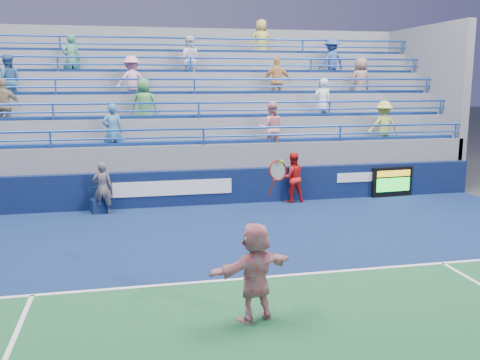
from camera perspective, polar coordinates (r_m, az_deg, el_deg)
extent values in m
plane|color=#333538|center=(10.61, 1.52, -10.50)|extent=(120.00, 120.00, 0.00)
cube|color=#0E1F49|center=(12.64, -0.84, -6.96)|extent=(18.00, 8.40, 0.02)
cube|color=white|center=(10.60, 1.52, -10.39)|extent=(11.00, 0.10, 0.01)
cube|color=white|center=(10.51, 1.65, -10.58)|extent=(0.08, 0.30, 0.01)
cube|color=#0A163C|center=(16.61, -3.75, -0.77)|extent=(18.00, 0.30, 1.10)
cube|color=white|center=(16.33, -7.14, -0.85)|extent=(3.60, 0.02, 0.45)
cube|color=white|center=(17.92, 13.00, 0.31)|extent=(1.80, 0.02, 0.30)
cube|color=slate|center=(19.49, -5.02, 0.91)|extent=(18.00, 5.60, 1.10)
cube|color=slate|center=(19.43, -5.04, 2.00)|extent=(18.00, 5.60, 1.85)
cube|color=navy|center=(16.99, -4.10, 4.09)|extent=(17.40, 0.45, 0.10)
cylinder|color=#204DAD|center=(16.55, -3.92, 5.49)|extent=(18.00, 0.07, 0.07)
cube|color=slate|center=(19.87, -5.23, 3.28)|extent=(18.00, 4.60, 2.60)
cube|color=navy|center=(17.91, -4.58, 6.83)|extent=(17.40, 0.45, 0.10)
cylinder|color=#204DAD|center=(17.49, -4.43, 8.22)|extent=(18.00, 0.07, 0.07)
cube|color=slate|center=(20.32, -5.42, 4.50)|extent=(18.00, 3.60, 3.35)
cube|color=navy|center=(18.87, -5.02, 9.29)|extent=(17.40, 0.45, 0.10)
cylinder|color=#204DAD|center=(18.47, -4.89, 10.66)|extent=(18.00, 0.07, 0.07)
cube|color=slate|center=(20.78, -5.60, 5.67)|extent=(18.00, 2.60, 4.10)
cube|color=navy|center=(19.86, -5.43, 11.51)|extent=(17.40, 0.45, 0.10)
cylinder|color=#204DAD|center=(19.47, -5.31, 12.86)|extent=(18.00, 0.07, 0.07)
cube|color=slate|center=(21.24, -5.78, 6.79)|extent=(18.00, 1.60, 4.85)
cube|color=navy|center=(20.88, -5.80, 13.52)|extent=(17.40, 0.45, 0.10)
cylinder|color=#204DAD|center=(20.51, -5.69, 14.84)|extent=(18.00, 0.07, 0.07)
imported|color=#BDCB4F|center=(18.84, 15.04, 5.56)|extent=(1.13, 0.69, 1.70)
imported|color=#3B8266|center=(19.81, -17.56, 12.18)|extent=(0.71, 0.57, 1.70)
imported|color=pink|center=(17.41, 3.32, 5.51)|extent=(0.91, 0.76, 1.70)
imported|color=#DE9E56|center=(19.47, 3.98, 10.46)|extent=(1.02, 0.47, 1.70)
imported|color=#3F8B48|center=(17.74, -10.18, 7.89)|extent=(0.87, 0.60, 1.70)
imported|color=#D7C153|center=(21.43, 2.26, 14.51)|extent=(0.86, 0.58, 1.70)
imported|color=teal|center=(16.79, -13.42, 5.06)|extent=(0.67, 0.49, 1.70)
imported|color=pink|center=(18.72, -11.45, 10.28)|extent=(1.21, 0.85, 1.70)
imported|color=gray|center=(18.10, -23.82, 7.21)|extent=(1.01, 0.45, 1.70)
imported|color=#315E95|center=(19.07, -23.51, 9.62)|extent=(0.92, 0.76, 1.70)
imported|color=#2F4F8D|center=(21.22, 9.73, 12.38)|extent=(1.23, 0.92, 1.70)
imported|color=white|center=(19.87, -5.47, 12.61)|extent=(0.92, 0.77, 1.70)
imported|color=white|center=(18.97, 8.77, 8.10)|extent=(0.63, 0.42, 1.70)
imported|color=#967264|center=(20.59, 12.73, 10.24)|extent=(0.92, 0.69, 1.70)
cube|color=black|center=(18.41, 15.89, -0.20)|extent=(1.45, 0.26, 1.00)
cube|color=gold|center=(18.29, 16.07, 0.67)|extent=(1.22, 0.02, 0.20)
cube|color=#19E533|center=(18.35, 16.01, -0.48)|extent=(1.22, 0.02, 0.45)
cube|color=#0D1D40|center=(16.12, -14.84, -2.69)|extent=(0.53, 0.53, 0.42)
cube|color=#0D1D40|center=(16.22, -14.87, -1.25)|extent=(0.42, 0.17, 0.33)
imported|color=white|center=(8.63, 1.64, -9.79)|extent=(1.58, 0.99, 1.63)
torus|color=#AC1515|center=(8.29, 4.05, 1.03)|extent=(0.34, 0.19, 0.33)
cylinder|color=#AC1515|center=(8.31, 3.36, -0.84)|extent=(0.07, 0.19, 0.30)
sphere|color=#CFDA32|center=(8.23, 4.50, 1.96)|extent=(0.07, 0.07, 0.07)
imported|color=#161D3D|center=(15.84, -14.44, -0.85)|extent=(0.59, 0.42, 1.53)
imported|color=red|center=(16.94, 5.60, 0.26)|extent=(0.77, 0.61, 1.58)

